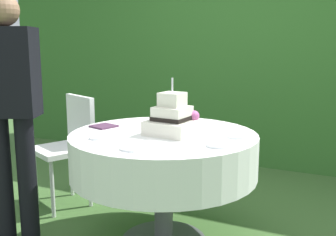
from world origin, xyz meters
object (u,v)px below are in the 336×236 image
object	(u,v)px
serving_plate_left	(98,138)
napkin_stack	(104,126)
serving_plate_right	(218,145)
cake_table	(164,154)
wedding_cake	(173,119)
serving_plate_near	(133,148)
standing_person	(9,104)
garden_chair	(70,140)
serving_plate_far	(237,137)

from	to	relation	value
serving_plate_left	napkin_stack	bearing A→B (deg)	118.92
serving_plate_left	serving_plate_right	distance (m)	0.72
cake_table	wedding_cake	bearing A→B (deg)	6.31
serving_plate_near	standing_person	size ratio (longest dim) A/B	0.08
wedding_cake	serving_plate_right	world-z (taller)	wedding_cake
garden_chair	napkin_stack	bearing A→B (deg)	-27.42
serving_plate_near	cake_table	bearing A→B (deg)	93.41
serving_plate_left	serving_plate_right	world-z (taller)	same
cake_table	standing_person	bearing A→B (deg)	-155.21
serving_plate_left	napkin_stack	size ratio (longest dim) A/B	0.73
cake_table	garden_chair	world-z (taller)	garden_chair
serving_plate_far	standing_person	distance (m)	1.43
serving_plate_near	standing_person	xyz separation A→B (m)	(-0.90, 0.02, 0.18)
serving_plate_near	serving_plate_left	xyz separation A→B (m)	(-0.31, 0.12, 0.00)
standing_person	serving_plate_right	bearing A→B (deg)	10.37
garden_chair	standing_person	distance (m)	0.78
serving_plate_right	garden_chair	size ratio (longest dim) A/B	0.15
wedding_cake	serving_plate_right	distance (m)	0.41
wedding_cake	napkin_stack	distance (m)	0.52
serving_plate_near	serving_plate_right	world-z (taller)	same
cake_table	garden_chair	size ratio (longest dim) A/B	1.33
serving_plate_right	serving_plate_left	bearing A→B (deg)	-169.35
wedding_cake	napkin_stack	size ratio (longest dim) A/B	2.42
garden_chair	standing_person	world-z (taller)	standing_person
wedding_cake	serving_plate_far	xyz separation A→B (m)	(0.39, 0.07, -0.09)
serving_plate_right	serving_plate_near	bearing A→B (deg)	-146.76
napkin_stack	standing_person	world-z (taller)	standing_person
serving_plate_left	wedding_cake	bearing A→B (deg)	41.26
cake_table	garden_chair	distance (m)	1.02
cake_table	wedding_cake	size ratio (longest dim) A/B	3.36
cake_table	napkin_stack	xyz separation A→B (m)	(-0.45, -0.01, 0.14)
serving_plate_far	serving_plate_left	world-z (taller)	same
garden_chair	standing_person	size ratio (longest dim) A/B	0.56
cake_table	standing_person	distance (m)	1.02
napkin_stack	standing_person	distance (m)	0.61
serving_plate_near	garden_chair	distance (m)	1.24
wedding_cake	standing_person	xyz separation A→B (m)	(-0.94, -0.41, 0.09)
serving_plate_near	napkin_stack	world-z (taller)	same
cake_table	napkin_stack	distance (m)	0.47
serving_plate_right	napkin_stack	bearing A→B (deg)	169.37
serving_plate_right	standing_person	size ratio (longest dim) A/B	0.08
wedding_cake	serving_plate_near	xyz separation A→B (m)	(-0.04, -0.43, -0.09)
serving_plate_near	serving_plate_right	size ratio (longest dim) A/B	1.03
wedding_cake	standing_person	bearing A→B (deg)	-156.33
serving_plate_far	serving_plate_near	bearing A→B (deg)	-130.36
wedding_cake	napkin_stack	bearing A→B (deg)	-178.58
cake_table	serving_plate_left	distance (m)	0.44
serving_plate_left	serving_plate_far	bearing A→B (deg)	27.03
serving_plate_far	napkin_stack	world-z (taller)	same
serving_plate_left	garden_chair	xyz separation A→B (m)	(-0.69, 0.57, -0.21)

